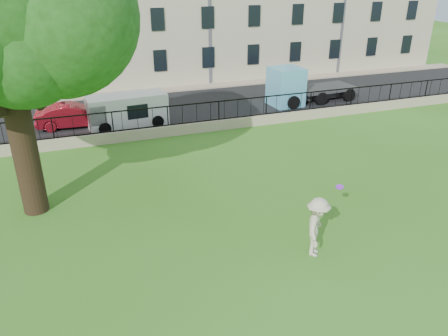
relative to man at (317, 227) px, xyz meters
name	(u,v)px	position (x,y,z in m)	size (l,w,h in m)	color
ground	(254,255)	(-1.90, 0.63, -1.02)	(120.00, 120.00, 0.00)	#356518
retaining_wall	(169,131)	(-1.90, 12.63, -0.72)	(50.00, 0.40, 0.60)	tan
iron_railing	(168,116)	(-1.90, 12.63, 0.13)	(50.00, 0.05, 1.13)	black
street	(152,112)	(-1.90, 17.33, -1.02)	(60.00, 9.00, 0.01)	black
sidewalk	(138,92)	(-1.90, 22.53, -0.96)	(60.00, 1.40, 0.12)	tan
man	(317,227)	(0.00, 0.00, 0.00)	(1.32, 0.76, 2.05)	beige
frisbee	(340,187)	(1.64, 1.30, 0.54)	(0.27, 0.27, 0.03)	purple
red_sedan	(73,116)	(-6.81, 16.03, -0.33)	(1.48, 4.24, 1.40)	maroon
white_van	(128,111)	(-3.76, 15.05, -0.07)	(4.55, 1.77, 1.91)	white
blue_truck	(311,84)	(9.12, 16.03, 0.26)	(6.11, 2.17, 2.56)	#60BAE1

